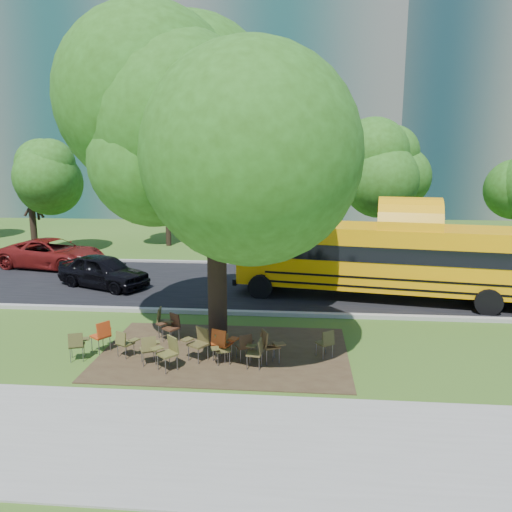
# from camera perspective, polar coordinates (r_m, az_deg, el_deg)

# --- Properties ---
(ground) EXTENTS (160.00, 160.00, 0.00)m
(ground) POSITION_cam_1_polar(r_m,az_deg,el_deg) (15.21, -7.10, -10.11)
(ground) COLOR #34591C
(ground) RESTS_ON ground
(sidewalk) EXTENTS (60.00, 4.00, 0.04)m
(sidewalk) POSITION_cam_1_polar(r_m,az_deg,el_deg) (10.88, -12.95, -19.66)
(sidewalk) COLOR gray
(sidewalk) RESTS_ON ground
(dirt_patch) EXTENTS (7.00, 4.50, 0.03)m
(dirt_patch) POSITION_cam_1_polar(r_m,az_deg,el_deg) (14.58, -3.60, -10.97)
(dirt_patch) COLOR #382819
(dirt_patch) RESTS_ON ground
(asphalt_road) EXTENTS (80.00, 8.00, 0.04)m
(asphalt_road) POSITION_cam_1_polar(r_m,az_deg,el_deg) (21.76, -3.24, -3.26)
(asphalt_road) COLOR black
(asphalt_road) RESTS_ON ground
(kerb_near) EXTENTS (80.00, 0.25, 0.14)m
(kerb_near) POSITION_cam_1_polar(r_m,az_deg,el_deg) (17.96, -5.09, -6.38)
(kerb_near) COLOR gray
(kerb_near) RESTS_ON ground
(kerb_far) EXTENTS (80.00, 0.25, 0.14)m
(kerb_far) POSITION_cam_1_polar(r_m,az_deg,el_deg) (25.69, -1.93, -0.81)
(kerb_far) COLOR gray
(kerb_far) RESTS_ON ground
(building_main) EXTENTS (38.00, 16.00, 22.00)m
(building_main) POSITION_cam_1_polar(r_m,az_deg,el_deg) (51.29, -7.78, 17.60)
(building_main) COLOR #62615D
(building_main) RESTS_ON ground
(bg_tree_0) EXTENTS (5.20, 5.20, 7.18)m
(bg_tree_0) POSITION_cam_1_polar(r_m,az_deg,el_deg) (30.77, -24.57, 8.68)
(bg_tree_0) COLOR black
(bg_tree_0) RESTS_ON ground
(bg_tree_2) EXTENTS (4.80, 4.80, 6.62)m
(bg_tree_2) POSITION_cam_1_polar(r_m,az_deg,el_deg) (30.90, -10.20, 8.89)
(bg_tree_2) COLOR black
(bg_tree_2) RESTS_ON ground
(bg_tree_3) EXTENTS (5.60, 5.60, 7.84)m
(bg_tree_3) POSITION_cam_1_polar(r_m,az_deg,el_deg) (28.23, 15.36, 10.07)
(bg_tree_3) COLOR black
(bg_tree_3) RESTS_ON ground
(main_tree) EXTENTS (7.20, 7.20, 9.81)m
(main_tree) POSITION_cam_1_polar(r_m,az_deg,el_deg) (14.06, -4.74, 13.95)
(main_tree) COLOR black
(main_tree) RESTS_ON ground
(school_bus) EXTENTS (12.02, 4.34, 2.88)m
(school_bus) POSITION_cam_1_polar(r_m,az_deg,el_deg) (19.95, 16.50, -0.24)
(school_bus) COLOR #EA9C07
(school_bus) RESTS_ON ground
(chair_0) EXTENTS (0.57, 0.63, 0.84)m
(chair_0) POSITION_cam_1_polar(r_m,az_deg,el_deg) (14.73, -19.75, -9.33)
(chair_0) COLOR #44411D
(chair_0) RESTS_ON ground
(chair_1) EXTENTS (0.66, 0.52, 0.80)m
(chair_1) POSITION_cam_1_polar(r_m,az_deg,el_deg) (14.53, -14.78, -9.41)
(chair_1) COLOR brown
(chair_1) RESTS_ON ground
(chair_2) EXTENTS (0.57, 0.67, 0.84)m
(chair_2) POSITION_cam_1_polar(r_m,az_deg,el_deg) (13.91, -12.11, -10.12)
(chair_2) COLOR brown
(chair_2) RESTS_ON ground
(chair_3) EXTENTS (0.80, 0.63, 0.95)m
(chair_3) POSITION_cam_1_polar(r_m,az_deg,el_deg) (13.96, -6.57, -9.56)
(chair_3) COLOR #4D4321
(chair_3) RESTS_ON ground
(chair_4) EXTENTS (0.76, 0.60, 0.95)m
(chair_4) POSITION_cam_1_polar(r_m,az_deg,el_deg) (13.83, -3.89, -9.70)
(chair_4) COLOR #A43C11
(chair_4) RESTS_ON ground
(chair_5) EXTENTS (0.55, 0.61, 0.81)m
(chair_5) POSITION_cam_1_polar(r_m,az_deg,el_deg) (13.73, -3.98, -10.25)
(chair_5) COLOR brown
(chair_5) RESTS_ON ground
(chair_6) EXTENTS (0.49, 0.59, 0.83)m
(chair_6) POSITION_cam_1_polar(r_m,az_deg,el_deg) (13.41, 0.05, -10.72)
(chair_6) COLOR brown
(chair_6) RESTS_ON ground
(chair_7) EXTENTS (0.74, 0.64, 0.93)m
(chair_7) POSITION_cam_1_polar(r_m,az_deg,el_deg) (13.71, 1.51, -9.92)
(chair_7) COLOR #513A1D
(chair_7) RESTS_ON ground
(chair_8) EXTENTS (0.63, 0.80, 0.94)m
(chair_8) POSITION_cam_1_polar(r_m,az_deg,el_deg) (15.08, -17.17, -8.40)
(chair_8) COLOR #AA3812
(chair_8) RESTS_ON ground
(chair_9) EXTENTS (0.75, 0.59, 0.87)m
(chair_9) POSITION_cam_1_polar(r_m,az_deg,el_deg) (15.41, -9.65, -7.75)
(chair_9) COLOR #422617
(chair_9) RESTS_ON ground
(chair_10) EXTENTS (0.59, 0.62, 0.94)m
(chair_10) POSITION_cam_1_polar(r_m,az_deg,el_deg) (15.81, -10.52, -7.13)
(chair_10) COLOR #4C4521
(chair_10) RESTS_ON ground
(chair_11) EXTENTS (0.53, 0.64, 0.79)m
(chair_11) POSITION_cam_1_polar(r_m,az_deg,el_deg) (13.89, -1.26, -10.01)
(chair_11) COLOR #462E19
(chair_11) RESTS_ON ground
(chair_12) EXTENTS (0.50, 0.55, 0.85)m
(chair_12) POSITION_cam_1_polar(r_m,az_deg,el_deg) (13.90, 1.09, -9.83)
(chair_12) COLOR #4A311A
(chair_12) RESTS_ON ground
(chair_13) EXTENTS (0.55, 0.69, 0.82)m
(chair_13) POSITION_cam_1_polar(r_m,az_deg,el_deg) (14.20, 8.05, -9.55)
(chair_13) COLOR #473F1F
(chair_13) RESTS_ON ground
(chair_14) EXTENTS (0.79, 0.63, 0.92)m
(chair_14) POSITION_cam_1_polar(r_m,az_deg,el_deg) (13.48, -10.00, -10.52)
(chair_14) COLOR brown
(chair_14) RESTS_ON ground
(black_car) EXTENTS (4.49, 3.18, 1.42)m
(black_car) POSITION_cam_1_polar(r_m,az_deg,el_deg) (22.16, -17.04, -1.65)
(black_car) COLOR black
(black_car) RESTS_ON ground
(bg_car_red) EXTENTS (5.64, 3.41, 1.46)m
(bg_car_red) POSITION_cam_1_polar(r_m,az_deg,el_deg) (26.71, -22.21, 0.26)
(bg_car_red) COLOR #611210
(bg_car_red) RESTS_ON ground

